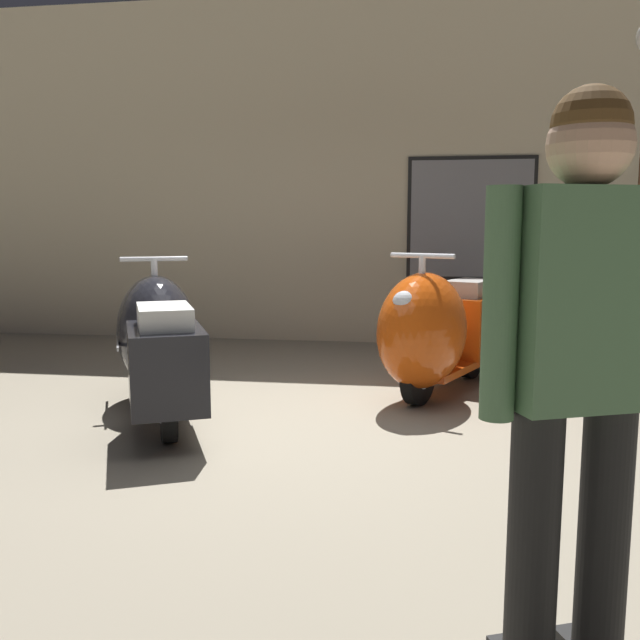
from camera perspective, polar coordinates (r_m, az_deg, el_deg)
ground_plane at (r=4.48m, az=-2.37°, el=-9.39°), size 60.00×60.00×0.00m
showroom_back_wall at (r=7.82m, az=4.06°, el=12.32°), size 18.00×0.63×3.87m
scooter_0 at (r=4.95m, az=-13.42°, el=-1.91°), size 1.24×1.86×1.11m
scooter_1 at (r=5.39m, az=9.98°, el=-0.88°), size 1.25×1.91×1.14m
visitor_0 at (r=1.98m, az=20.98°, el=-2.81°), size 0.54×0.37×1.70m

